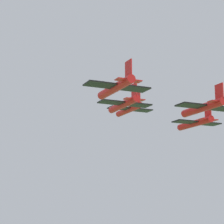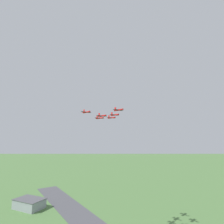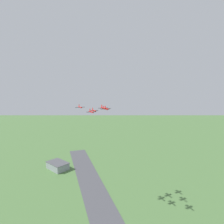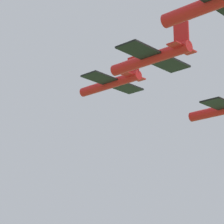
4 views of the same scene
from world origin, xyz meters
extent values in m
cube|color=gray|center=(178.74, -47.69, 5.51)|extent=(35.24, 22.48, 11.03)
cube|color=#4C4C51|center=(178.74, -47.69, 11.28)|extent=(37.00, 23.60, 0.50)
cylinder|color=red|center=(42.46, -16.56, 111.89)|extent=(10.23, 5.31, 1.29)
cube|color=black|center=(43.11, -16.84, 111.89)|extent=(6.44, 10.17, 0.21)
cube|color=red|center=(46.46, -18.25, 113.51)|extent=(1.79, 0.88, 2.58)
cube|color=red|center=(46.46, -18.25, 111.89)|extent=(2.65, 3.96, 0.14)
cylinder|color=red|center=(51.62, -28.91, 109.56)|extent=(10.23, 5.31, 1.29)
cube|color=black|center=(52.27, -29.18, 109.56)|extent=(6.44, 10.17, 0.21)
cube|color=red|center=(55.62, -30.60, 111.18)|extent=(1.79, 0.88, 2.58)
cube|color=red|center=(55.62, -30.60, 109.56)|extent=(2.65, 3.96, 0.14)
cylinder|color=red|center=(57.70, -14.55, 107.24)|extent=(10.23, 5.31, 1.29)
cube|color=black|center=(58.35, -14.83, 107.24)|extent=(6.44, 10.17, 0.21)
cube|color=red|center=(61.70, -16.24, 108.85)|extent=(1.79, 0.88, 2.58)
cube|color=red|center=(61.70, -16.24, 107.24)|extent=(2.65, 3.96, 0.14)
cylinder|color=red|center=(60.78, -41.25, 108.59)|extent=(10.23, 5.31, 1.29)
cube|color=black|center=(61.43, -41.53, 108.59)|extent=(6.44, 10.17, 0.21)
cube|color=red|center=(64.78, -42.94, 110.20)|extent=(1.79, 0.88, 2.58)
cube|color=red|center=(64.78, -42.94, 108.59)|extent=(2.65, 3.96, 0.14)
cylinder|color=red|center=(66.86, -26.90, 106.99)|extent=(10.23, 5.31, 1.29)
cube|color=black|center=(67.51, -27.17, 106.99)|extent=(6.44, 10.17, 0.21)
cube|color=red|center=(70.86, -28.59, 108.60)|extent=(1.79, 0.88, 2.58)
cube|color=red|center=(70.86, -28.59, 106.99)|extent=(2.65, 3.96, 0.14)
cylinder|color=red|center=(72.94, -12.54, 111.34)|extent=(10.23, 5.31, 1.29)
cube|color=black|center=(73.59, -12.82, 111.34)|extent=(6.44, 10.17, 0.21)
cube|color=red|center=(76.94, -14.23, 112.95)|extent=(1.79, 0.88, 2.58)
cube|color=red|center=(76.94, -14.23, 111.34)|extent=(2.65, 3.96, 0.14)
camera|label=1|loc=(102.55, -87.59, 91.73)|focal=70.00mm
camera|label=2|loc=(-15.32, 122.00, 87.29)|focal=28.00mm
camera|label=3|loc=(-73.26, 105.06, 126.26)|focal=28.00mm
camera|label=4|loc=(65.92, -81.39, 87.14)|focal=85.00mm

